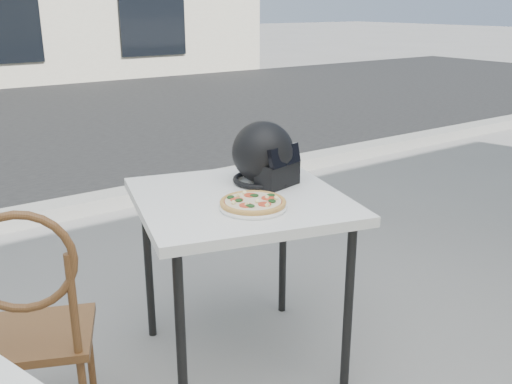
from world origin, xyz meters
TOP-DOWN VIEW (x-y plane):
  - curb at (0.00, 3.00)m, footprint 30.00×0.25m
  - cafe_table_main at (0.49, 0.52)m, footprint 1.09×1.09m
  - plate at (0.44, 0.35)m, footprint 0.32×0.32m
  - pizza at (0.44, 0.35)m, footprint 0.35×0.35m
  - helmet at (0.69, 0.62)m, footprint 0.35×0.36m
  - cafe_chair_main at (-0.43, 0.50)m, footprint 0.51×0.51m

SIDE VIEW (x-z plane):
  - curb at x=0.00m, z-range 0.00..0.12m
  - cafe_chair_main at x=-0.43m, z-range 0.06..1.06m
  - cafe_table_main at x=0.49m, z-range 0.35..1.19m
  - plate at x=0.44m, z-range 0.84..0.86m
  - pizza at x=0.44m, z-range 0.86..0.89m
  - helmet at x=0.69m, z-range 0.83..1.12m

